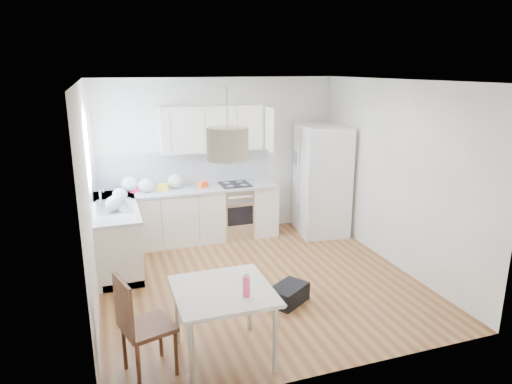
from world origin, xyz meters
The scene contains 29 objects.
floor centered at (0.00, 0.00, 0.00)m, with size 4.20×4.20×0.00m, color brown.
ceiling centered at (0.00, 0.00, 2.70)m, with size 4.20×4.20×0.00m, color white.
wall_back centered at (0.00, 2.10, 1.35)m, with size 4.20×4.20×0.00m, color beige.
wall_left centered at (-2.10, 0.00, 1.35)m, with size 4.20×4.20×0.00m, color beige.
wall_right centered at (2.10, 0.00, 1.35)m, with size 4.20×4.20×0.00m, color beige.
window_glassblock centered at (-2.09, 1.15, 1.75)m, with size 0.02×1.00×1.00m, color #BFE0F9.
cabinets_back centered at (-0.60, 1.80, 0.44)m, with size 3.00×0.60×0.88m, color white.
cabinets_left centered at (-1.80, 1.20, 0.44)m, with size 0.60×1.80×0.88m, color white.
counter_back centered at (-0.60, 1.80, 0.90)m, with size 3.02×0.64×0.04m, color #A7A9AC.
counter_left centered at (-1.80, 1.20, 0.90)m, with size 0.64×1.82×0.04m, color #A7A9AC.
backsplash_back centered at (-0.60, 2.09, 1.21)m, with size 3.00×0.01×0.58m, color silver.
backsplash_left centered at (-2.09, 1.20, 1.21)m, with size 0.01×1.80×0.58m, color silver.
upper_cabinets centered at (-0.15, 1.94, 1.88)m, with size 1.70×0.32×0.75m, color white.
range_oven centered at (0.20, 1.80, 0.44)m, with size 0.50×0.61×0.88m, color silver, non-canonical shape.
sink centered at (-1.80, 1.15, 0.92)m, with size 0.50×0.80×0.16m, color silver, non-canonical shape.
refrigerator centered at (1.71, 1.51, 0.95)m, with size 0.90×0.95×1.91m, color white, non-canonical shape.
dining_table centered at (-0.89, -1.50, 0.67)m, with size 0.96×0.96×0.75m.
dining_chair centered at (-1.63, -1.52, 0.52)m, with size 0.44×0.44×1.04m, color #462815, non-canonical shape.
drink_bottle centered at (-0.72, -1.72, 0.87)m, with size 0.07×0.07×0.24m, color #F3437E.
gym_bag centered at (0.16, -0.70, 0.11)m, with size 0.49×0.32×0.23m, color black.
pendant_lamp centered at (-0.80, -1.44, 2.18)m, with size 0.39×0.39×0.30m, color #BCAD91.
grocery_bag_a centered at (-1.53, 1.89, 1.04)m, with size 0.27×0.23×0.25m, color white.
grocery_bag_b centered at (-1.28, 1.78, 1.04)m, with size 0.26×0.22×0.23m, color white.
grocery_bag_c centered at (-0.79, 1.90, 1.04)m, with size 0.27×0.23×0.24m, color white.
grocery_bag_d centered at (-1.70, 1.40, 1.02)m, with size 0.22×0.19×0.20m, color white.
grocery_bag_e centered at (-1.81, 0.95, 1.02)m, with size 0.23×0.20×0.21m, color white.
snack_orange centered at (-0.36, 1.79, 0.97)m, with size 0.16×0.10×0.11m, color #DC4413.
snack_yellow centered at (-1.02, 1.81, 0.98)m, with size 0.16×0.10×0.11m, color yellow.
snack_red centered at (-1.47, 1.87, 0.97)m, with size 0.15×0.09×0.10m, color red.
Camera 1 is at (-1.90, -5.46, 2.86)m, focal length 32.00 mm.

